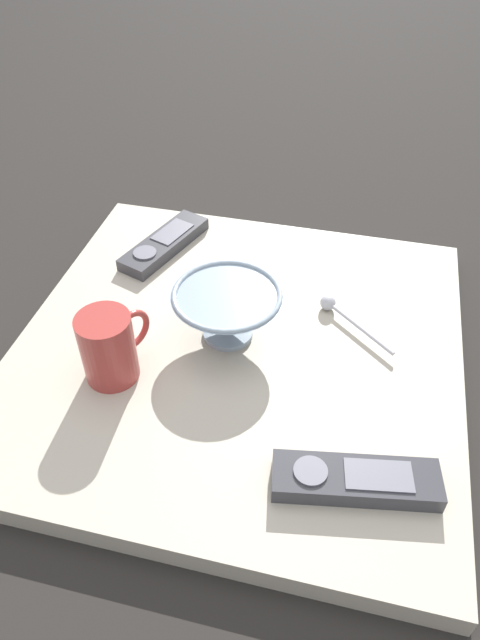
% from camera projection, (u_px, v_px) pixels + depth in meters
% --- Properties ---
extents(ground_plane, '(6.00, 6.00, 0.00)m').
position_uv_depth(ground_plane, '(238.00, 360.00, 0.85)').
color(ground_plane, black).
extents(table, '(0.63, 0.62, 0.03)m').
position_uv_depth(table, '(238.00, 352.00, 0.84)').
color(table, '#B7AD99').
rests_on(table, ground).
extents(cereal_bowl, '(0.16, 0.16, 0.08)m').
position_uv_depth(cereal_bowl, '(227.00, 312.00, 0.81)').
color(cereal_bowl, '#8C9EAD').
rests_on(cereal_bowl, table).
extents(coffee_mug, '(0.10, 0.07, 0.10)m').
position_uv_depth(coffee_mug, '(109.00, 347.00, 0.76)').
color(coffee_mug, '#A53833').
rests_on(coffee_mug, table).
extents(teaspoon, '(0.10, 0.12, 0.02)m').
position_uv_depth(teaspoon, '(336.00, 309.00, 0.87)').
color(teaspoon, silver).
rests_on(teaspoon, table).
extents(tv_remote_near, '(0.19, 0.11, 0.02)m').
position_uv_depth(tv_remote_near, '(164.00, 243.00, 0.99)').
color(tv_remote_near, '#38383D').
rests_on(tv_remote_near, table).
extents(tv_remote_far, '(0.09, 0.20, 0.03)m').
position_uv_depth(tv_remote_far, '(355.00, 480.00, 0.65)').
color(tv_remote_far, '#38383D').
rests_on(tv_remote_far, table).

